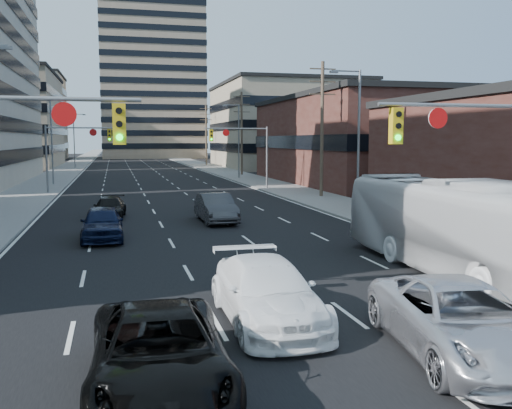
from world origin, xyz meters
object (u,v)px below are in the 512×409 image
object	(u,v)px
black_pickup	(159,353)
sedan_blue	(102,223)
white_van	(267,292)
transit_bus	(458,227)
silver_suv	(462,320)

from	to	relation	value
black_pickup	sedan_blue	world-z (taller)	sedan_blue
black_pickup	white_van	xyz separation A→B (m)	(3.03, 3.52, 0.04)
transit_bus	sedan_blue	xyz separation A→B (m)	(-12.28, 10.17, -0.88)
white_van	transit_bus	xyz separation A→B (m)	(7.91, 3.54, 0.88)
white_van	transit_bus	size ratio (longest dim) A/B	0.46
black_pickup	silver_suv	distance (m)	6.56
black_pickup	silver_suv	size ratio (longest dim) A/B	0.95
silver_suv	transit_bus	distance (m)	8.16
black_pickup	transit_bus	distance (m)	13.05
sedan_blue	black_pickup	bearing A→B (deg)	-85.53
black_pickup	white_van	bearing A→B (deg)	50.77
black_pickup	white_van	distance (m)	4.64
black_pickup	silver_suv	world-z (taller)	silver_suv
black_pickup	sedan_blue	distance (m)	17.28
black_pickup	transit_bus	world-z (taller)	transit_bus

